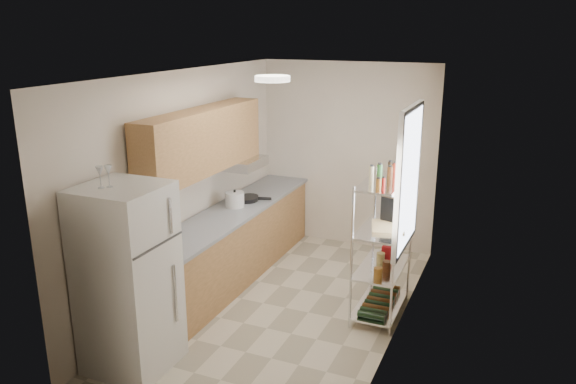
{
  "coord_description": "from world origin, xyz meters",
  "views": [
    {
      "loc": [
        2.26,
        -5.23,
        3.04
      ],
      "look_at": [
        -0.07,
        0.25,
        1.29
      ],
      "focal_mm": 35.0,
      "sensor_mm": 36.0,
      "label": 1
    }
  ],
  "objects_px": {
    "rice_cooker": "(235,199)",
    "espresso_machine": "(394,207)",
    "frying_pan_large": "(247,199)",
    "refrigerator": "(128,279)",
    "cutting_board": "(388,227)"
  },
  "relations": [
    {
      "from": "rice_cooker",
      "to": "frying_pan_large",
      "type": "relative_size",
      "value": 0.81
    },
    {
      "from": "refrigerator",
      "to": "rice_cooker",
      "type": "xyz_separation_m",
      "value": [
        -0.07,
        2.15,
        0.12
      ]
    },
    {
      "from": "refrigerator",
      "to": "espresso_machine",
      "type": "height_order",
      "value": "refrigerator"
    },
    {
      "from": "rice_cooker",
      "to": "espresso_machine",
      "type": "height_order",
      "value": "espresso_machine"
    },
    {
      "from": "refrigerator",
      "to": "espresso_machine",
      "type": "xyz_separation_m",
      "value": [
        1.92,
        2.1,
        0.3
      ]
    },
    {
      "from": "refrigerator",
      "to": "rice_cooker",
      "type": "bearing_deg",
      "value": 91.8
    },
    {
      "from": "frying_pan_large",
      "to": "espresso_machine",
      "type": "relative_size",
      "value": 0.93
    },
    {
      "from": "cutting_board",
      "to": "espresso_machine",
      "type": "bearing_deg",
      "value": 89.89
    },
    {
      "from": "rice_cooker",
      "to": "espresso_machine",
      "type": "xyz_separation_m",
      "value": [
        1.99,
        -0.06,
        0.17
      ]
    },
    {
      "from": "rice_cooker",
      "to": "refrigerator",
      "type": "bearing_deg",
      "value": -88.2
    },
    {
      "from": "frying_pan_large",
      "to": "refrigerator",
      "type": "bearing_deg",
      "value": -111.05
    },
    {
      "from": "frying_pan_large",
      "to": "espresso_machine",
      "type": "distance_m",
      "value": 2.01
    },
    {
      "from": "refrigerator",
      "to": "cutting_board",
      "type": "height_order",
      "value": "refrigerator"
    },
    {
      "from": "frying_pan_large",
      "to": "rice_cooker",
      "type": "bearing_deg",
      "value": -116.61
    },
    {
      "from": "refrigerator",
      "to": "rice_cooker",
      "type": "relative_size",
      "value": 7.45
    }
  ]
}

